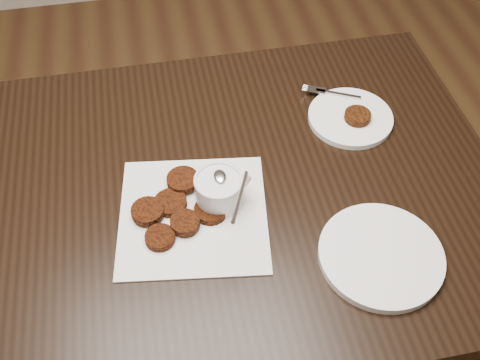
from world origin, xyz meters
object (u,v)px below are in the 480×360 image
napkin (193,215)px  sauce_ramekin (218,179)px  table (194,287)px  plate_with_patty (351,115)px  plate_empty (381,255)px

napkin → sauce_ramekin: sauce_ramekin is taller
table → plate_with_patty: size_ratio=6.97×
napkin → plate_empty: plate_empty is taller
napkin → plate_with_patty: size_ratio=1.50×
plate_with_patty → table: bearing=-161.2°
table → napkin: bearing=-76.9°
napkin → plate_empty: (0.31, -0.16, 0.01)m
plate_with_patty → plate_empty: plate_with_patty is taller
napkin → sauce_ramekin: (0.05, 0.02, 0.07)m
sauce_ramekin → plate_with_patty: sauce_ramekin is taller
plate_with_patty → plate_empty: 0.35m
table → plate_with_patty: 0.56m
napkin → plate_empty: bearing=-26.6°
sauce_ramekin → plate_with_patty: (0.32, 0.17, -0.05)m
table → sauce_ramekin: 0.45m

